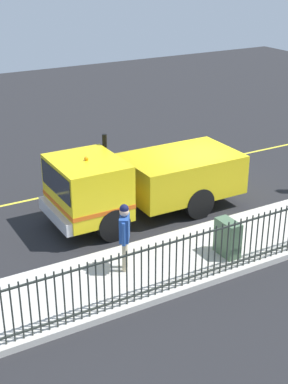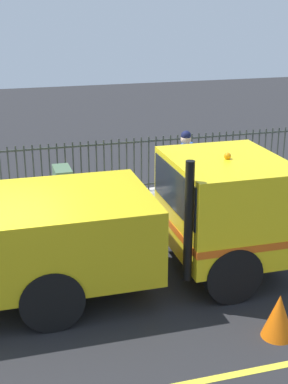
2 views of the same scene
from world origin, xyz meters
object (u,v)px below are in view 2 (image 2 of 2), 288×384
object	(u,v)px
traffic_cone	(279,316)
utility_cabinet	(63,188)
work_truck	(140,218)
worker_standing	(185,161)

from	to	relation	value
traffic_cone	utility_cabinet	bearing A→B (deg)	22.27
work_truck	traffic_cone	xyz separation A→B (m)	(-2.12, -1.46, -0.85)
work_truck	utility_cabinet	xyz separation A→B (m)	(3.44, 0.82, -0.55)
traffic_cone	worker_standing	bearing A→B (deg)	-4.22
traffic_cone	work_truck	bearing A→B (deg)	34.54
worker_standing	utility_cabinet	world-z (taller)	worker_standing
worker_standing	traffic_cone	bearing A→B (deg)	28.42
work_truck	traffic_cone	distance (m)	2.71
utility_cabinet	work_truck	bearing A→B (deg)	-166.64
utility_cabinet	traffic_cone	world-z (taller)	utility_cabinet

